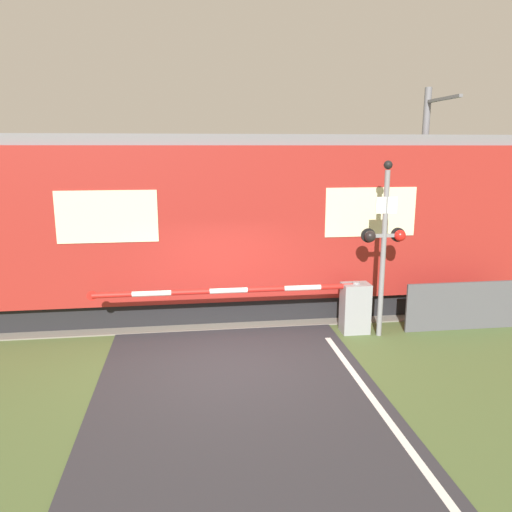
% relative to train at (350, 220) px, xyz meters
% --- Properties ---
extents(ground_plane, '(80.00, 80.00, 0.00)m').
position_rel_train_xyz_m(ground_plane, '(-3.35, -3.41, -2.20)').
color(ground_plane, '#4C6033').
extents(track_bed, '(36.00, 3.20, 0.13)m').
position_rel_train_xyz_m(track_bed, '(-3.35, 0.00, -2.18)').
color(track_bed, slate).
rests_on(track_bed, ground_plane).
extents(train, '(21.10, 2.85, 4.31)m').
position_rel_train_xyz_m(train, '(0.00, 0.00, 0.00)').
color(train, black).
rests_on(train, ground_plane).
extents(crossing_barrier, '(5.99, 0.44, 1.17)m').
position_rel_train_xyz_m(crossing_barrier, '(-1.03, -2.09, -1.54)').
color(crossing_barrier, gray).
rests_on(crossing_barrier, ground_plane).
extents(signal_post, '(0.95, 0.26, 3.77)m').
position_rel_train_xyz_m(signal_post, '(-0.03, -2.36, -0.07)').
color(signal_post, gray).
rests_on(signal_post, ground_plane).
extents(catenary_pole, '(0.20, 1.90, 5.71)m').
position_rel_train_xyz_m(catenary_pole, '(2.81, 1.87, 0.80)').
color(catenary_pole, slate).
rests_on(catenary_pole, ground_plane).
extents(roadside_fence, '(2.65, 0.06, 1.10)m').
position_rel_train_xyz_m(roadside_fence, '(1.94, -2.24, -1.65)').
color(roadside_fence, '#4C4C51').
rests_on(roadside_fence, ground_plane).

